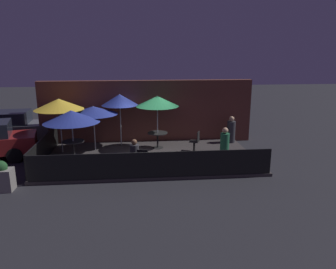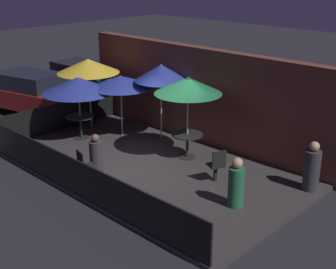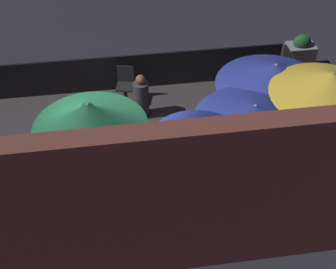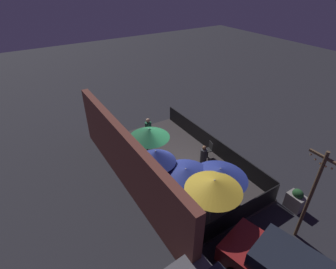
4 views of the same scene
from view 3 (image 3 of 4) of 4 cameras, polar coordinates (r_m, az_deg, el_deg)
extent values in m
plane|color=#26262B|center=(10.22, -5.99, -3.01)|extent=(60.00, 60.00, 0.00)
cube|color=#383333|center=(10.18, -6.02, -2.77)|extent=(8.86, 4.94, 0.12)
cube|color=brown|center=(7.25, -5.43, -9.19)|extent=(10.46, 0.36, 3.12)
cube|color=black|center=(11.73, -6.99, 7.39)|extent=(8.66, 0.05, 0.95)
cube|color=black|center=(10.74, 17.74, 1.75)|extent=(0.05, 4.74, 0.95)
cylinder|color=#B2B2B7|center=(9.94, 12.17, 3.42)|extent=(0.05, 0.05, 2.05)
cone|color=#283893|center=(9.49, 12.83, 7.09)|extent=(2.30, 2.30, 0.50)
cylinder|color=#B2B2B7|center=(8.40, -8.89, -2.82)|extent=(0.05, 0.05, 2.43)
cone|color=#1E6B3D|center=(7.75, -9.64, 2.33)|extent=(1.95, 1.95, 0.47)
cylinder|color=#B2B2B7|center=(9.43, 17.86, 1.09)|extent=(0.05, 0.05, 2.41)
cone|color=gold|center=(8.86, 19.14, 5.83)|extent=(2.11, 2.11, 0.47)
cylinder|color=#B2B2B7|center=(8.04, 3.50, -4.73)|extent=(0.05, 0.05, 2.45)
cone|color=#283893|center=(7.37, 3.80, 0.44)|extent=(1.70, 1.70, 0.52)
cylinder|color=#B2B2B7|center=(8.92, 9.81, -1.56)|extent=(0.05, 0.05, 2.02)
cone|color=#283893|center=(8.38, 10.46, 2.56)|extent=(2.15, 2.15, 0.36)
cylinder|color=black|center=(10.59, 11.39, -0.88)|extent=(0.49, 0.49, 0.02)
cylinder|color=black|center=(10.35, 11.65, 0.56)|extent=(0.08, 0.08, 0.73)
cylinder|color=black|center=(10.11, 11.94, 2.17)|extent=(0.90, 0.90, 0.04)
cylinder|color=black|center=(9.28, -8.12, -8.11)|extent=(0.51, 0.51, 0.02)
cylinder|color=black|center=(9.03, -8.32, -6.73)|extent=(0.08, 0.08, 0.70)
cylinder|color=black|center=(8.76, -8.55, -5.15)|extent=(0.92, 0.92, 0.04)
cube|color=black|center=(11.40, -5.18, 4.86)|extent=(0.10, 0.10, 0.45)
cube|color=black|center=(11.26, -5.26, 5.86)|extent=(0.48, 0.48, 0.04)
cube|color=black|center=(11.26, -5.19, 7.38)|extent=(0.40, 0.12, 0.44)
cube|color=black|center=(9.79, -17.81, -5.06)|extent=(0.10, 0.10, 0.43)
cube|color=black|center=(9.63, -18.10, -4.09)|extent=(0.52, 0.52, 0.04)
cube|color=black|center=(9.55, -19.33, -2.87)|extent=(0.18, 0.38, 0.44)
cylinder|color=#333338|center=(10.84, -3.27, 4.28)|extent=(0.49, 0.49, 0.91)
sphere|color=brown|center=(10.50, -3.39, 6.71)|extent=(0.22, 0.22, 0.22)
cube|color=gray|center=(13.15, 15.68, 9.06)|extent=(0.73, 0.51, 0.75)
ellipsoid|color=#235128|center=(12.92, 16.05, 10.75)|extent=(0.47, 0.38, 0.43)
camera|label=1|loc=(20.84, -8.32, 34.30)|focal=35.00mm
camera|label=2|loc=(18.10, -43.71, 27.26)|focal=50.00mm
camera|label=4|loc=(9.04, 84.74, 18.42)|focal=28.00mm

